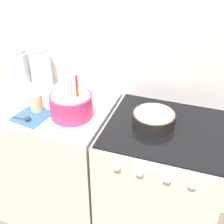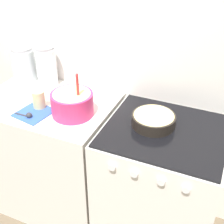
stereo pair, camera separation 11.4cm
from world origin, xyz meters
name	(u,v)px [view 2 (the right image)]	position (x,y,z in m)	size (l,w,h in m)	color
wall_back	(128,48)	(0.00, 0.64, 1.20)	(4.69, 0.05, 2.40)	white
countertop_cabinet	(54,155)	(-0.42, 0.31, 0.45)	(0.85, 0.61, 0.89)	silver
stove	(159,187)	(0.36, 0.31, 0.44)	(0.69, 0.63, 0.89)	white
mixing_bowl	(72,102)	(-0.19, 0.25, 0.97)	(0.25, 0.25, 0.27)	#E0336B
baking_pan	(154,120)	(0.28, 0.33, 0.93)	(0.25, 0.25, 0.07)	black
storage_jar_left	(24,66)	(-0.73, 0.51, 0.99)	(0.16, 0.16, 0.24)	silver
storage_jar_middle	(47,69)	(-0.54, 0.51, 1.01)	(0.14, 0.14, 0.28)	silver
tin_can	(39,100)	(-0.42, 0.23, 0.95)	(0.08, 0.08, 0.12)	beige
recipe_page	(34,113)	(-0.41, 0.16, 0.89)	(0.22, 0.23, 0.01)	#3359B2
measuring_spoon	(27,115)	(-0.42, 0.11, 0.91)	(0.12, 0.04, 0.04)	#333338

